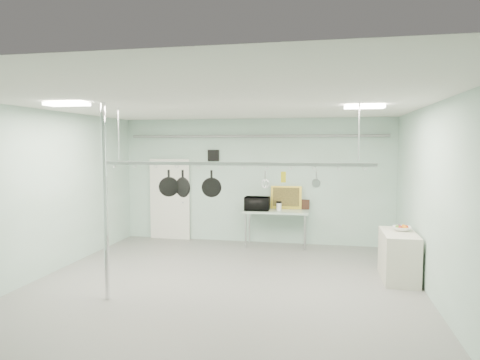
% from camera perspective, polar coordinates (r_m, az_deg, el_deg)
% --- Properties ---
extents(floor, '(8.00, 8.00, 0.00)m').
position_cam_1_polar(floor, '(7.54, -3.07, -14.87)').
color(floor, gray).
rests_on(floor, ground).
extents(ceiling, '(7.00, 8.00, 0.02)m').
position_cam_1_polar(ceiling, '(7.14, -3.18, 10.05)').
color(ceiling, silver).
rests_on(ceiling, back_wall).
extents(back_wall, '(7.00, 0.02, 3.20)m').
position_cam_1_polar(back_wall, '(11.05, 2.00, -0.11)').
color(back_wall, silver).
rests_on(back_wall, floor).
extents(right_wall, '(0.02, 8.00, 3.20)m').
position_cam_1_polar(right_wall, '(7.16, 25.12, -3.16)').
color(right_wall, silver).
rests_on(right_wall, floor).
extents(door, '(1.10, 0.10, 2.20)m').
position_cam_1_polar(door, '(11.65, -9.30, -2.64)').
color(door, silver).
rests_on(door, floor).
extents(wall_vent, '(0.30, 0.04, 0.30)m').
position_cam_1_polar(wall_vent, '(11.23, -3.57, 3.28)').
color(wall_vent, black).
rests_on(wall_vent, back_wall).
extents(conduit_pipe, '(6.60, 0.07, 0.07)m').
position_cam_1_polar(conduit_pipe, '(10.93, 1.94, 5.87)').
color(conduit_pipe, gray).
rests_on(conduit_pipe, back_wall).
extents(chrome_pole, '(0.08, 0.08, 3.20)m').
position_cam_1_polar(chrome_pole, '(7.23, -17.52, -2.86)').
color(chrome_pole, silver).
rests_on(chrome_pole, floor).
extents(prep_table, '(1.60, 0.70, 0.91)m').
position_cam_1_polar(prep_table, '(10.68, 4.84, -4.44)').
color(prep_table, '#A2BEA9').
rests_on(prep_table, floor).
extents(side_cabinet, '(0.60, 1.20, 0.90)m').
position_cam_1_polar(side_cabinet, '(8.65, 20.38, -9.47)').
color(side_cabinet, beige).
rests_on(side_cabinet, floor).
extents(pot_rack, '(4.80, 0.06, 1.00)m').
position_cam_1_polar(pot_rack, '(7.36, -1.06, 2.40)').
color(pot_rack, '#B7B7BC').
rests_on(pot_rack, ceiling).
extents(light_panel_left, '(0.65, 0.30, 0.05)m').
position_cam_1_polar(light_panel_left, '(7.29, -22.09, 9.37)').
color(light_panel_left, white).
rests_on(light_panel_left, ceiling).
extents(light_panel_right, '(0.65, 0.30, 0.05)m').
position_cam_1_polar(light_panel_right, '(7.54, 16.24, 9.35)').
color(light_panel_right, white).
rests_on(light_panel_right, ceiling).
extents(microwave, '(0.61, 0.42, 0.33)m').
position_cam_1_polar(microwave, '(10.63, 2.31, -3.17)').
color(microwave, black).
rests_on(microwave, prep_table).
extents(coffee_canister, '(0.15, 0.15, 0.19)m').
position_cam_1_polar(coffee_canister, '(10.64, 5.21, -3.57)').
color(coffee_canister, white).
rests_on(coffee_canister, prep_table).
extents(painting_large, '(0.78, 0.16, 0.58)m').
position_cam_1_polar(painting_large, '(10.91, 6.17, -2.34)').
color(painting_large, yellow).
rests_on(painting_large, prep_table).
extents(painting_small, '(0.30, 0.10, 0.25)m').
position_cam_1_polar(painting_small, '(10.90, 8.47, -3.24)').
color(painting_small, '#311B11').
rests_on(painting_small, prep_table).
extents(fruit_bowl, '(0.39, 0.39, 0.08)m').
position_cam_1_polar(fruit_bowl, '(8.71, 20.78, -6.08)').
color(fruit_bowl, white).
rests_on(fruit_bowl, side_cabinet).
extents(skillet_left, '(0.35, 0.18, 0.46)m').
position_cam_1_polar(skillet_left, '(7.71, -9.48, -0.35)').
color(skillet_left, black).
rests_on(skillet_left, pot_rack).
extents(skillet_mid, '(0.34, 0.22, 0.49)m').
position_cam_1_polar(skillet_mid, '(7.62, -7.64, -0.50)').
color(skillet_mid, black).
rests_on(skillet_mid, pot_rack).
extents(skillet_right, '(0.35, 0.13, 0.46)m').
position_cam_1_polar(skillet_right, '(7.47, -3.82, -0.44)').
color(skillet_right, black).
rests_on(skillet_right, pot_rack).
extents(whisk, '(0.19, 0.19, 0.29)m').
position_cam_1_polar(whisk, '(7.27, 3.38, 0.11)').
color(whisk, silver).
rests_on(whisk, pot_rack).
extents(grater, '(0.08, 0.02, 0.20)m').
position_cam_1_polar(grater, '(7.24, 5.81, 0.39)').
color(grater, gold).
rests_on(grater, pot_rack).
extents(saucepan, '(0.17, 0.13, 0.26)m').
position_cam_1_polar(saucepan, '(7.21, 10.13, 0.10)').
color(saucepan, '#B3B3B8').
rests_on(saucepan, pot_rack).
extents(fruit_cluster, '(0.24, 0.24, 0.09)m').
position_cam_1_polar(fruit_cluster, '(8.70, 20.78, -5.82)').
color(fruit_cluster, '#A6230F').
rests_on(fruit_cluster, fruit_bowl).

